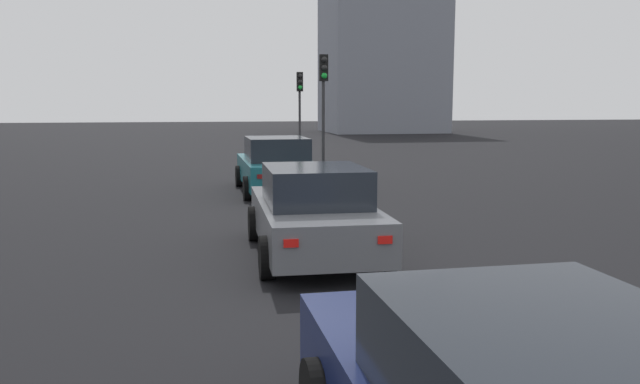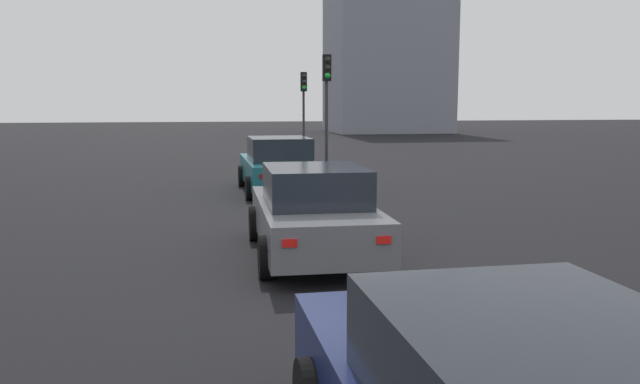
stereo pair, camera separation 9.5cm
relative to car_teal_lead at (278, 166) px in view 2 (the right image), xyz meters
name	(u,v)px [view 2 (the right image)]	position (x,y,z in m)	size (l,w,h in m)	color
ground_plane	(340,285)	(-9.24, 0.17, -0.86)	(160.00, 160.00, 0.20)	black
car_teal_lead	(278,166)	(0.00, 0.00, 0.00)	(4.72, 2.13, 1.58)	#19606B
car_grey_second	(314,213)	(-7.81, 0.31, -0.03)	(4.37, 2.06, 1.51)	slate
traffic_light_near_left	(304,96)	(12.14, -2.62, 2.10)	(0.32, 0.28, 3.98)	#2D2D30
traffic_light_near_right	(327,89)	(3.78, -2.13, 2.24)	(0.32, 0.28, 4.18)	#2D2D30
building_facade_left	(387,55)	(37.03, -13.83, 5.89)	(8.67, 9.82, 13.31)	gray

